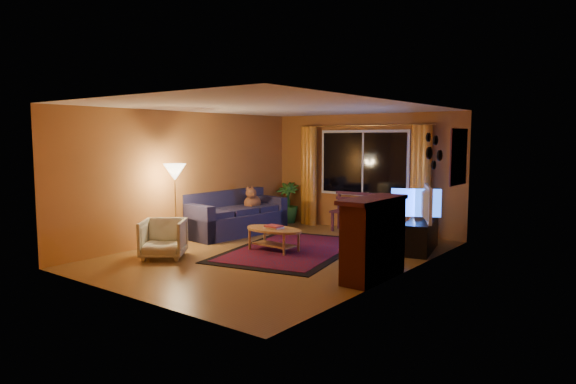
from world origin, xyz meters
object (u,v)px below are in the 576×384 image
Objects in this scene: floor_lamp at (176,206)px; coffee_table at (274,240)px; armchair at (163,237)px; sofa at (235,213)px; tv_console at (420,236)px; bench at (362,223)px.

coffee_table is (1.61, 0.84, -0.56)m from floor_lamp.
armchair is at bearing -55.18° from floor_lamp.
sofa is 1.86m from coffee_table.
armchair is at bearing -149.38° from tv_console.
tv_console is at bearing 6.11° from armchair.
coffee_table is (1.67, -0.79, -0.24)m from sofa.
coffee_table is (1.15, 1.50, -0.15)m from armchair.
tv_console is at bearing -35.68° from bench.
bench is 0.63× the size of sofa.
armchair is 1.89m from coffee_table.
tv_console is (2.03, 1.60, 0.06)m from coffee_table.
tv_console is at bearing 17.70° from sofa.
bench is 1.93× the size of armchair.
floor_lamp reaches higher than armchair.
floor_lamp is (0.06, -1.62, 0.32)m from sofa.
tv_console is (3.70, 0.82, -0.17)m from sofa.
armchair reaches higher than bench.
floor_lamp is at bearing -152.57° from coffee_table.
floor_lamp reaches higher than bench.
armchair reaches higher than coffee_table.
tv_console is (3.64, 2.44, -0.50)m from floor_lamp.
armchair is 4.44m from tv_console.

